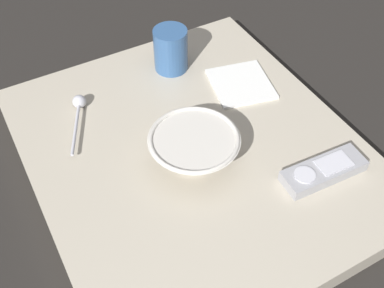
{
  "coord_description": "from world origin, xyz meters",
  "views": [
    {
      "loc": [
        -0.28,
        -0.51,
        0.69
      ],
      "look_at": [
        -0.01,
        -0.01,
        0.06
      ],
      "focal_mm": 44.03,
      "sensor_mm": 36.0,
      "label": 1
    }
  ],
  "objects_px": {
    "coffee_mug": "(171,50)",
    "folded_napkin": "(241,84)",
    "teaspoon": "(79,107)",
    "tv_remote_near": "(323,171)",
    "cereal_bowl": "(194,147)"
  },
  "relations": [
    {
      "from": "folded_napkin",
      "to": "cereal_bowl",
      "type": "bearing_deg",
      "value": -144.56
    },
    {
      "from": "teaspoon",
      "to": "tv_remote_near",
      "type": "bearing_deg",
      "value": -48.56
    },
    {
      "from": "coffee_mug",
      "to": "folded_napkin",
      "type": "xyz_separation_m",
      "value": [
        0.1,
        -0.12,
        -0.04
      ]
    },
    {
      "from": "folded_napkin",
      "to": "teaspoon",
      "type": "bearing_deg",
      "value": 165.0
    },
    {
      "from": "coffee_mug",
      "to": "teaspoon",
      "type": "distance_m",
      "value": 0.23
    },
    {
      "from": "teaspoon",
      "to": "folded_napkin",
      "type": "relative_size",
      "value": 0.96
    },
    {
      "from": "cereal_bowl",
      "to": "folded_napkin",
      "type": "xyz_separation_m",
      "value": [
        0.19,
        0.13,
        -0.03
      ]
    },
    {
      "from": "teaspoon",
      "to": "tv_remote_near",
      "type": "distance_m",
      "value": 0.48
    },
    {
      "from": "cereal_bowl",
      "to": "tv_remote_near",
      "type": "bearing_deg",
      "value": -37.74
    },
    {
      "from": "cereal_bowl",
      "to": "teaspoon",
      "type": "height_order",
      "value": "cereal_bowl"
    },
    {
      "from": "cereal_bowl",
      "to": "teaspoon",
      "type": "bearing_deg",
      "value": 121.95
    },
    {
      "from": "coffee_mug",
      "to": "teaspoon",
      "type": "xyz_separation_m",
      "value": [
        -0.22,
        -0.04,
        -0.03
      ]
    },
    {
      "from": "coffee_mug",
      "to": "folded_napkin",
      "type": "height_order",
      "value": "coffee_mug"
    },
    {
      "from": "coffee_mug",
      "to": "teaspoon",
      "type": "bearing_deg",
      "value": -170.89
    },
    {
      "from": "teaspoon",
      "to": "tv_remote_near",
      "type": "xyz_separation_m",
      "value": [
        0.32,
        -0.36,
        -0.0
      ]
    }
  ]
}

